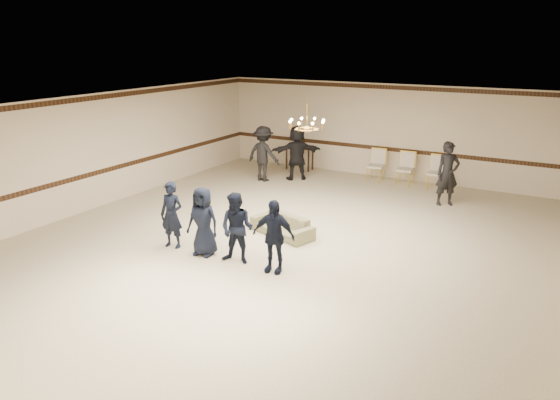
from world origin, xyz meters
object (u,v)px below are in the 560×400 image
Objects in this scene: console_table at (300,158)px; adult_right at (448,174)px; boy_d at (273,236)px; banquet_chair_right at (436,173)px; boy_a at (172,215)px; boy_c at (237,229)px; adult_left at (263,154)px; settee at (282,225)px; boy_b at (203,221)px; adult_mid at (297,153)px; chandelier at (307,116)px; banquet_chair_mid at (405,169)px; banquet_chair_left at (376,166)px.

adult_right is at bearing -21.28° from console_table.
banquet_chair_right is at bearing 71.47° from boy_d.
boy_a and boy_d have the same top height.
banquet_chair_right is (2.29, 7.88, -0.24)m from boy_c.
boy_c and boy_d have the same top height.
settee is at bearing 129.92° from adult_left.
boy_b is 6.90m from adult_mid.
adult_left is at bearing 144.64° from settee.
boy_a is at bearing -88.21° from console_table.
chandelier is 0.55× the size of settee.
adult_right is (2.93, 4.47, 0.68)m from settee.
settee is 6.11m from banquet_chair_mid.
boy_b is at bearing -115.28° from chandelier.
boy_a is 1.45× the size of banquet_chair_right.
adult_mid is at bearing -138.54° from adult_left.
console_table is (-5.66, 1.70, -0.50)m from adult_right.
banquet_chair_mid is (1.29, 7.88, -0.24)m from boy_c.
banquet_chair_mid is at bearing 72.25° from boy_c.
adult_mid reaches higher than boy_c.
adult_mid is 2.70m from banquet_chair_left.
banquet_chair_right is (1.39, 7.88, -0.24)m from boy_d.
adult_mid and adult_right have the same top height.
adult_right is at bearing 55.24° from chandelier.
boy_a is at bearing 53.68° from adult_mid.
adult_left is at bearing -157.45° from banquet_chair_left.
banquet_chair_mid reaches higher than console_table.
boy_c is 0.84× the size of adult_mid.
adult_left reaches higher than banquet_chair_mid.
console_table is (-1.81, 8.08, -0.35)m from boy_b.
boy_c is 1.45× the size of banquet_chair_right.
adult_right is (2.63, 3.79, -1.95)m from chandelier.
adult_left is at bearing -161.18° from banquet_chair_mid.
banquet_chair_left is (1.19, 7.88, -0.24)m from boy_b.
banquet_chair_right is at bearing 77.17° from adult_right.
boy_b reaches higher than banquet_chair_right.
boy_a is at bearing 171.57° from boy_c.
banquet_chair_mid is at bearing -153.91° from adult_left.
boy_c is 0.84× the size of adult_right.
console_table is (-3.00, 0.20, -0.11)m from banquet_chair_left.
chandelier reaches higher than boy_b.
boy_a is 1.80m from boy_c.
chandelier reaches higher than adult_left.
boy_c is 8.53m from console_table.
adult_right is at bearing 56.72° from boy_c.
boy_b is 2.19m from settee.
boy_d is at bearing -96.54° from banquet_chair_mid.
boy_c is 1.00× the size of boy_d.
boy_c is 7.04m from adult_right.
adult_left is (-1.24, 6.09, 0.15)m from boy_a.
banquet_chair_mid is (-1.66, 1.50, -0.39)m from adult_right.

